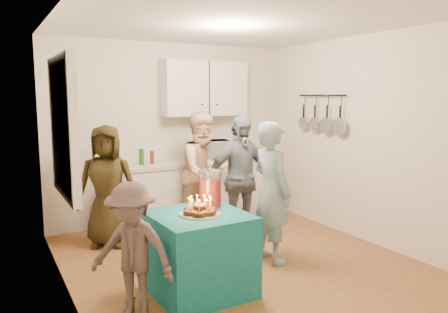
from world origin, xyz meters
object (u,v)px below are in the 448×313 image
child_near_left (132,251)px  microwave (212,150)px  man_birthday (272,192)px  woman_back_left (107,186)px  woman_back_right (240,179)px  counter (192,193)px  punch_jar (210,190)px  party_table (199,253)px  woman_back_center (204,172)px

child_near_left → microwave: bearing=97.1°
man_birthday → woman_back_left: size_ratio=1.05×
woman_back_right → woman_back_left: bearing=158.5°
woman_back_right → child_near_left: size_ratio=1.39×
counter → man_birthday: (0.14, -1.82, 0.36)m
punch_jar → child_near_left: (-0.90, -0.36, -0.35)m
party_table → man_birthday: size_ratio=0.54×
party_table → man_birthday: 1.18m
party_table → woman_back_right: 1.61m
woman_back_left → counter: bearing=43.7°
woman_back_center → woman_back_right: 0.61m
counter → woman_back_center: (-0.04, -0.50, 0.39)m
counter → punch_jar: (-0.70, -1.97, 0.50)m
microwave → child_near_left: (-1.94, -2.32, -0.47)m
woman_back_right → woman_back_center: bearing=112.6°
punch_jar → woman_back_center: woman_back_center is taller
woman_back_right → punch_jar: bearing=-132.9°
microwave → woman_back_right: bearing=-86.7°
child_near_left → party_table: bearing=60.5°
microwave → party_table: 2.58m
microwave → party_table: (-1.25, -2.16, -0.67)m
microwave → child_near_left: bearing=-118.3°
man_birthday → woman_back_center: 1.34m
microwave → counter: bearing=-168.4°
man_birthday → punch_jar: bearing=98.7°
punch_jar → woman_back_right: 1.27m
counter → woman_back_right: bearing=-80.2°
woman_back_right → child_near_left: (-1.78, -1.26, -0.23)m
woman_back_center → counter: bearing=73.3°
party_table → punch_jar: punch_jar is taller
child_near_left → woman_back_right: bearing=82.2°
man_birthday → woman_back_right: 0.76m
punch_jar → man_birthday: 0.86m
microwave → woman_back_left: 1.75m
party_table → woman_back_right: size_ratio=0.53×
party_table → punch_jar: bearing=41.4°
man_birthday → child_near_left: size_ratio=1.36×
counter → microwave: microwave is taller
microwave → woman_back_left: (-1.67, -0.42, -0.30)m
woman_back_left → woman_back_right: (1.51, -0.64, 0.06)m
woman_back_center → child_near_left: bearing=-143.2°
counter → child_near_left: bearing=-124.6°
counter → microwave: 0.71m
man_birthday → woman_back_left: (-1.47, 1.40, -0.04)m
party_table → woman_back_right: (1.10, 1.09, 0.42)m
man_birthday → child_near_left: bearing=105.1°
man_birthday → woman_back_left: bearing=45.5°
counter → party_table: counter is taller
party_table → woman_back_center: size_ratio=0.52×
woman_back_left → child_near_left: bearing=-72.2°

